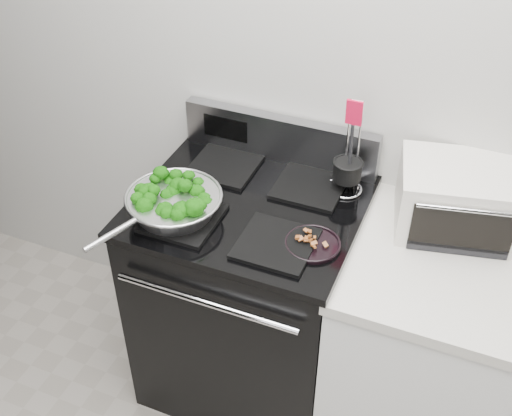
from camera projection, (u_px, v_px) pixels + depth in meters
The scene contains 8 objects.
back_wall at pixel (369, 73), 2.16m from camera, with size 4.00×0.02×2.70m, color #B5B2AC.
gas_range at pixel (250, 295), 2.54m from camera, with size 0.79×0.69×1.13m.
counter at pixel (421, 352), 2.35m from camera, with size 0.62×0.68×0.92m.
skillet at pixel (174, 203), 2.16m from camera, with size 0.33×0.51×0.07m.
broccoli_pile at pixel (174, 198), 2.15m from camera, with size 0.26×0.26×0.09m, color black, non-canonical shape.
bacon_plate at pixel (313, 241), 2.06m from camera, with size 0.18×0.18×0.04m.
utensil_holder at pixel (347, 175), 2.27m from camera, with size 0.12×0.12×0.37m.
toaster_oven at pixel (459, 199), 2.13m from camera, with size 0.45×0.38×0.23m.
Camera 1 is at (0.40, -0.22, 2.33)m, focal length 45.00 mm.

